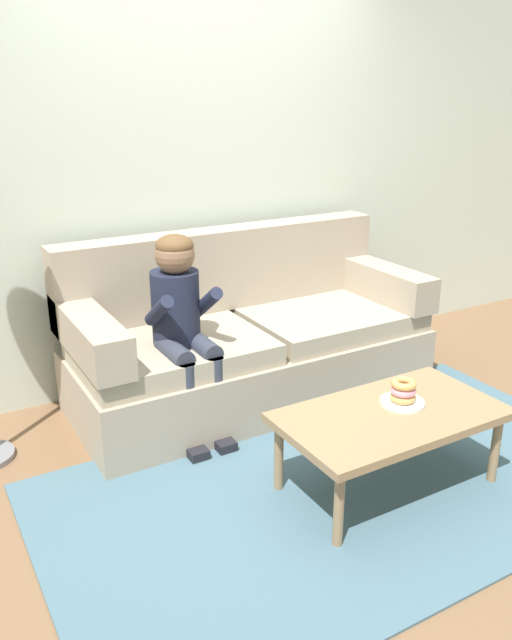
{
  "coord_description": "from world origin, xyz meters",
  "views": [
    {
      "loc": [
        -1.72,
        -2.32,
        1.81
      ],
      "look_at": [
        -0.11,
        0.45,
        0.65
      ],
      "focal_mm": 36.07,
      "sensor_mm": 36.0,
      "label": 1
    }
  ],
  "objects_px": {
    "couch": "(247,341)",
    "coffee_table": "(391,420)",
    "person_child": "(182,317)",
    "donut": "(403,397)",
    "toy_controller": "(399,429)"
  },
  "relations": [
    {
      "from": "donut",
      "to": "person_child",
      "type": "bearing_deg",
      "value": 126.5
    },
    {
      "from": "donut",
      "to": "toy_controller",
      "type": "xyz_separation_m",
      "value": [
        0.29,
        0.31,
        -0.41
      ]
    },
    {
      "from": "donut",
      "to": "toy_controller",
      "type": "distance_m",
      "value": 0.59
    },
    {
      "from": "coffee_table",
      "to": "toy_controller",
      "type": "height_order",
      "value": "coffee_table"
    },
    {
      "from": "toy_controller",
      "to": "couch",
      "type": "bearing_deg",
      "value": 98.11
    },
    {
      "from": "donut",
      "to": "couch",
      "type": "bearing_deg",
      "value": 99.19
    },
    {
      "from": "donut",
      "to": "toy_controller",
      "type": "height_order",
      "value": "donut"
    },
    {
      "from": "couch",
      "to": "coffee_table",
      "type": "xyz_separation_m",
      "value": [
        0.09,
        -1.2,
        0.01
      ]
    },
    {
      "from": "coffee_table",
      "to": "toy_controller",
      "type": "distance_m",
      "value": 0.62
    },
    {
      "from": "coffee_table",
      "to": "toy_controller",
      "type": "relative_size",
      "value": 4.65
    },
    {
      "from": "coffee_table",
      "to": "donut",
      "type": "height_order",
      "value": "donut"
    },
    {
      "from": "person_child",
      "to": "toy_controller",
      "type": "height_order",
      "value": "person_child"
    },
    {
      "from": "toy_controller",
      "to": "person_child",
      "type": "bearing_deg",
      "value": 125.92
    },
    {
      "from": "donut",
      "to": "toy_controller",
      "type": "relative_size",
      "value": 0.53
    },
    {
      "from": "person_child",
      "to": "donut",
      "type": "xyz_separation_m",
      "value": [
        0.7,
        -0.95,
        -0.24
      ]
    }
  ]
}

